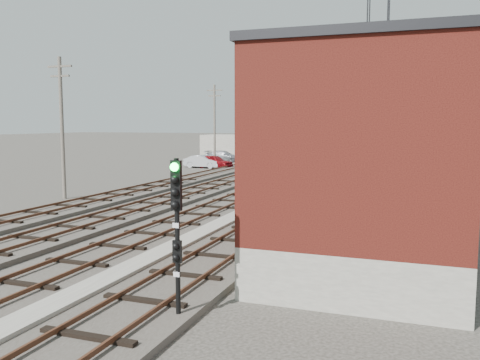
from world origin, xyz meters
The scene contains 23 objects.
ground centered at (0.00, 60.00, 0.00)m, with size 320.00×320.00×0.00m, color #282621.
track_right centered at (2.50, 39.00, 0.11)m, with size 3.20×90.00×0.39m.
track_mid_right centered at (-1.50, 39.00, 0.11)m, with size 3.20×90.00×0.39m.
track_mid_left centered at (-5.50, 39.00, 0.11)m, with size 3.20×90.00×0.39m.
track_left centered at (-9.50, 39.00, 0.11)m, with size 3.20×90.00×0.39m.
platform_curb centered at (0.50, 14.00, 0.13)m, with size 0.90×28.00×0.26m, color gray.
brick_building centered at (7.50, 12.00, 3.63)m, with size 6.54×12.20×7.22m.
lattice_tower centered at (5.50, 35.00, 7.50)m, with size 1.60×1.60×15.00m.
utility_pole_left_a centered at (-12.50, 20.00, 4.80)m, with size 1.80×0.24×9.00m.
utility_pole_left_b centered at (-12.50, 45.00, 4.80)m, with size 1.80×0.24×9.00m.
utility_pole_left_c centered at (-12.50, 70.00, 4.80)m, with size 1.80×0.24×9.00m.
utility_pole_right_a centered at (6.50, 28.00, 4.80)m, with size 1.80×0.24×9.00m.
utility_pole_right_b centered at (6.50, 58.00, 4.80)m, with size 1.80×0.24×9.00m.
apartment_left centered at (-18.00, 135.00, 15.00)m, with size 22.00×14.00×30.00m, color gray.
apartment_right centered at (8.00, 150.00, 13.00)m, with size 16.00×12.00×26.00m, color gray.
shed_left centered at (-16.00, 60.00, 1.60)m, with size 8.00×5.00×3.20m, color gray.
shed_right centered at (9.00, 70.00, 2.00)m, with size 6.00×6.00×4.00m, color gray.
signal_mast centered at (3.70, 4.15, 2.37)m, with size 0.40×0.41×4.03m.
switch_stand centered at (-6.42, 37.12, 0.69)m, with size 0.44×0.44×1.46m.
site_trailer centered at (-8.70, 49.86, 1.24)m, with size 6.29×3.98×2.45m.
car_red centered at (-12.05, 43.79, 0.71)m, with size 1.68×4.19×1.43m, color maroon.
car_silver centered at (-13.30, 43.63, 0.69)m, with size 1.46×4.18×1.38m, color #B6BABE.
car_grey centered at (-14.65, 52.96, 0.69)m, with size 1.93×4.74×1.37m, color gray.
Camera 1 is at (9.24, -6.62, 4.86)m, focal length 38.00 mm.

